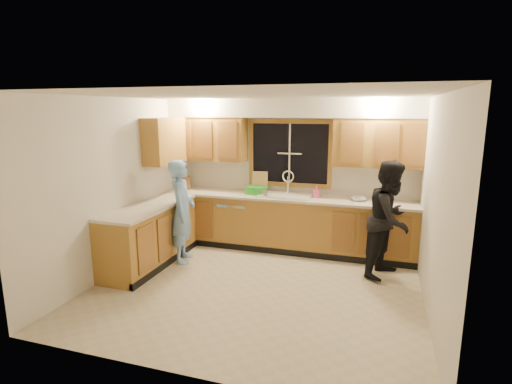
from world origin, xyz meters
TOP-DOWN VIEW (x-y plane):
  - floor at (0.00, 0.00)m, footprint 4.20×4.20m
  - ceiling at (0.00, 0.00)m, footprint 4.20×4.20m
  - wall_back at (0.00, 1.90)m, footprint 4.20×0.00m
  - wall_left at (-2.10, 0.00)m, footprint 0.00×3.80m
  - wall_right at (2.10, 0.00)m, footprint 0.00×3.80m
  - base_cabinets_back at (0.00, 1.60)m, footprint 4.20×0.60m
  - base_cabinets_left at (-1.80, 0.35)m, footprint 0.60×1.90m
  - countertop_back at (0.00, 1.58)m, footprint 4.20×0.63m
  - countertop_left at (-1.79, 0.35)m, footprint 0.63×1.90m
  - upper_cabinets_left at (-1.43, 1.73)m, footprint 1.35×0.33m
  - upper_cabinets_right at (1.43, 1.73)m, footprint 1.35×0.33m
  - upper_cabinets_return at (-1.94, 1.12)m, footprint 0.33×0.90m
  - soffit at (0.00, 1.72)m, footprint 4.20×0.35m
  - window_frame at (0.00, 1.89)m, footprint 1.44×0.03m
  - sink at (0.00, 1.60)m, footprint 0.86×0.52m
  - dishwasher at (-0.85, 1.59)m, footprint 0.60×0.56m
  - stove at (-1.80, -0.22)m, footprint 0.58×0.75m
  - man at (-1.38, 0.61)m, footprint 0.53×0.67m
  - woman at (1.66, 0.97)m, footprint 0.89×0.99m
  - knife_block at (-1.85, 1.67)m, footprint 0.16×0.15m
  - cutting_board at (-0.51, 1.82)m, footprint 0.28×0.14m
  - dish_crate at (-0.51, 1.61)m, footprint 0.33×0.32m
  - soap_bottle at (0.51, 1.66)m, footprint 0.10×0.10m
  - bowl at (1.18, 1.60)m, footprint 0.29×0.29m
  - can_left at (-0.27, 1.38)m, footprint 0.07×0.07m
  - can_right at (-0.31, 1.44)m, footprint 0.08×0.08m

SIDE VIEW (x-z plane):
  - floor at x=0.00m, z-range 0.00..0.00m
  - dishwasher at x=-0.85m, z-range 0.00..0.82m
  - base_cabinets_back at x=0.00m, z-range 0.00..0.88m
  - base_cabinets_left at x=-1.80m, z-range 0.00..0.88m
  - stove at x=-1.80m, z-range 0.00..0.90m
  - man at x=-1.38m, z-range 0.00..1.59m
  - woman at x=1.66m, z-range 0.00..1.65m
  - sink at x=0.00m, z-range 0.58..1.15m
  - countertop_back at x=0.00m, z-range 0.88..0.92m
  - countertop_left at x=-1.79m, z-range 0.88..0.92m
  - bowl at x=1.18m, z-range 0.92..0.98m
  - can_right at x=-0.31m, z-range 0.92..1.04m
  - can_left at x=-0.27m, z-range 0.92..1.05m
  - dish_crate at x=-0.51m, z-range 0.92..1.05m
  - soap_bottle at x=0.51m, z-range 0.92..1.12m
  - knife_block at x=-1.85m, z-range 0.92..1.16m
  - cutting_board at x=-0.51m, z-range 0.92..1.28m
  - wall_back at x=0.00m, z-range -0.85..3.35m
  - wall_left at x=-2.10m, z-range -0.65..3.15m
  - wall_right at x=2.10m, z-range -0.65..3.15m
  - window_frame at x=0.00m, z-range 1.03..2.17m
  - upper_cabinets_left at x=-1.43m, z-range 1.45..2.20m
  - upper_cabinets_right at x=1.43m, z-range 1.45..2.20m
  - upper_cabinets_return at x=-1.94m, z-range 1.45..2.20m
  - soffit at x=0.00m, z-range 2.20..2.50m
  - ceiling at x=0.00m, z-range 2.50..2.50m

